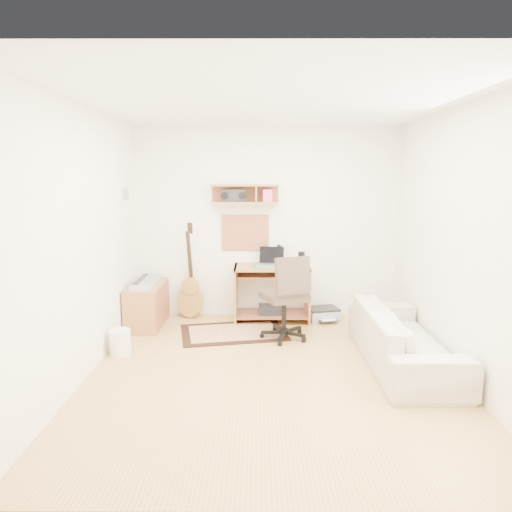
{
  "coord_description": "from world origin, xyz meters",
  "views": [
    {
      "loc": [
        -0.13,
        -4.46,
        1.93
      ],
      "look_at": [
        -0.15,
        1.05,
        1.0
      ],
      "focal_mm": 33.13,
      "sensor_mm": 36.0,
      "label": 1
    }
  ],
  "objects_px": {
    "task_chair": "(284,296)",
    "cabinet": "(147,305)",
    "printer": "(323,313)",
    "desk": "(272,293)",
    "sofa": "(404,328)"
  },
  "relations": [
    {
      "from": "task_chair",
      "to": "printer",
      "type": "relative_size",
      "value": 2.5
    },
    {
      "from": "task_chair",
      "to": "printer",
      "type": "xyz_separation_m",
      "value": [
        0.57,
        0.76,
        -0.44
      ]
    },
    {
      "from": "cabinet",
      "to": "printer",
      "type": "relative_size",
      "value": 2.16
    },
    {
      "from": "printer",
      "to": "task_chair",
      "type": "bearing_deg",
      "value": -140.41
    },
    {
      "from": "printer",
      "to": "sofa",
      "type": "relative_size",
      "value": 0.21
    },
    {
      "from": "task_chair",
      "to": "cabinet",
      "type": "bearing_deg",
      "value": 141.12
    },
    {
      "from": "sofa",
      "to": "printer",
      "type": "bearing_deg",
      "value": 22.02
    },
    {
      "from": "desk",
      "to": "printer",
      "type": "distance_m",
      "value": 0.76
    },
    {
      "from": "cabinet",
      "to": "sofa",
      "type": "bearing_deg",
      "value": -23.45
    },
    {
      "from": "task_chair",
      "to": "sofa",
      "type": "height_order",
      "value": "task_chair"
    },
    {
      "from": "desk",
      "to": "cabinet",
      "type": "bearing_deg",
      "value": -172.59
    },
    {
      "from": "desk",
      "to": "cabinet",
      "type": "height_order",
      "value": "desk"
    },
    {
      "from": "desk",
      "to": "printer",
      "type": "xyz_separation_m",
      "value": [
        0.7,
        0.03,
        -0.29
      ]
    },
    {
      "from": "task_chair",
      "to": "cabinet",
      "type": "distance_m",
      "value": 1.86
    },
    {
      "from": "desk",
      "to": "task_chair",
      "type": "relative_size",
      "value": 0.96
    }
  ]
}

